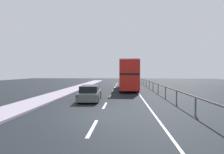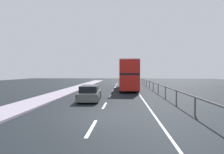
% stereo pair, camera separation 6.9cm
% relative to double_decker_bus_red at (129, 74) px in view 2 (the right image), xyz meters
% --- Properties ---
extents(ground_plane, '(75.02, 120.00, 0.10)m').
position_rel_double_decker_bus_red_xyz_m(ground_plane, '(-2.22, -15.62, -2.32)').
color(ground_plane, black).
extents(near_sidewalk_kerb, '(2.67, 80.00, 0.14)m').
position_rel_double_decker_bus_red_xyz_m(near_sidewalk_kerb, '(-8.21, -15.62, -2.20)').
color(near_sidewalk_kerb, gray).
rests_on(near_sidewalk_kerb, ground).
extents(lane_paint_markings, '(3.46, 46.00, 0.01)m').
position_rel_double_decker_bus_red_xyz_m(lane_paint_markings, '(-0.19, -6.92, -2.26)').
color(lane_paint_markings, silver).
rests_on(lane_paint_markings, ground).
extents(bridge_side_railing, '(0.10, 42.00, 1.16)m').
position_rel_double_decker_bus_red_xyz_m(bridge_side_railing, '(3.48, -6.62, -1.34)').
color(bridge_side_railing, '#544E4F').
rests_on(bridge_side_railing, ground).
extents(double_decker_bus_red, '(2.57, 11.51, 4.23)m').
position_rel_double_decker_bus_red_xyz_m(double_decker_bus_red, '(0.00, 0.00, 0.00)').
color(double_decker_bus_red, red).
rests_on(double_decker_bus_red, ground).
extents(hatchback_car_near, '(1.98, 4.40, 1.39)m').
position_rel_double_decker_bus_red_xyz_m(hatchback_car_near, '(-3.83, -10.44, -1.60)').
color(hatchback_car_near, '#4D514C').
rests_on(hatchback_car_near, ground).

